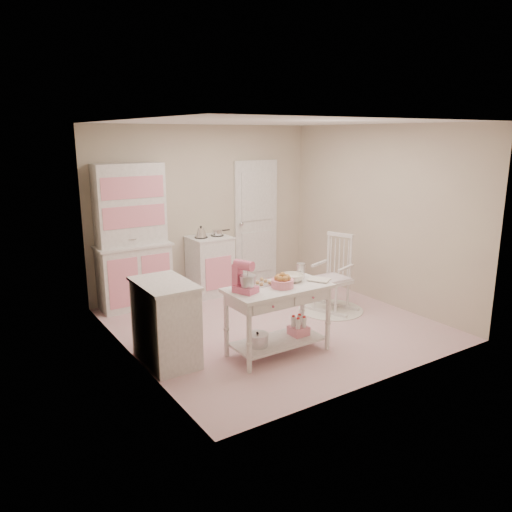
{
  "coord_description": "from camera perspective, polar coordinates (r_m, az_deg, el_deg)",
  "views": [
    {
      "loc": [
        -3.59,
        -5.11,
        2.46
      ],
      "look_at": [
        -0.44,
        -0.27,
        1.05
      ],
      "focal_mm": 35.0,
      "sensor_mm": 36.0,
      "label": 1
    }
  ],
  "objects": [
    {
      "name": "work_table",
      "position": [
        5.73,
        2.53,
        -7.32
      ],
      "size": [
        1.2,
        0.6,
        0.8
      ],
      "primitive_type": "cube",
      "color": "white",
      "rests_on": "ground"
    },
    {
      "name": "rocking_chair",
      "position": [
        7.12,
        8.68,
        -1.95
      ],
      "size": [
        0.69,
        0.84,
        1.1
      ],
      "primitive_type": "cube",
      "rotation": [
        0.0,
        0.0,
        0.34
      ],
      "color": "white",
      "rests_on": "ground"
    },
    {
      "name": "bread_basket",
      "position": [
        5.55,
        3.04,
        -3.15
      ],
      "size": [
        0.25,
        0.25,
        0.09
      ],
      "primitive_type": "cylinder",
      "color": "pink",
      "rests_on": "work_table"
    },
    {
      "name": "stove",
      "position": [
        7.84,
        -5.29,
        -1.06
      ],
      "size": [
        0.62,
        0.57,
        0.92
      ],
      "primitive_type": "cube",
      "color": "white",
      "rests_on": "ground"
    },
    {
      "name": "recipe_book",
      "position": [
        5.77,
        6.91,
        -2.94
      ],
      "size": [
        0.28,
        0.3,
        0.02
      ],
      "primitive_type": "imported",
      "rotation": [
        0.0,
        0.0,
        0.52
      ],
      "color": "white",
      "rests_on": "work_table"
    },
    {
      "name": "lace_rug",
      "position": [
        7.28,
        8.52,
        -6.07
      ],
      "size": [
        0.92,
        0.92,
        0.01
      ],
      "primitive_type": "cylinder",
      "color": "white",
      "rests_on": "ground"
    },
    {
      "name": "hutch",
      "position": [
        7.29,
        -13.94,
        2.14
      ],
      "size": [
        1.06,
        0.5,
        2.08
      ],
      "primitive_type": "cube",
      "color": "white",
      "rests_on": "ground"
    },
    {
      "name": "door",
      "position": [
        8.45,
        -0.01,
        3.97
      ],
      "size": [
        0.82,
        0.05,
        2.04
      ],
      "primitive_type": "cube",
      "color": "white",
      "rests_on": "ground"
    },
    {
      "name": "stand_mixer",
      "position": [
        5.34,
        -1.21,
        -2.44
      ],
      "size": [
        0.29,
        0.33,
        0.34
      ],
      "primitive_type": "cube",
      "rotation": [
        0.0,
        0.0,
        0.38
      ],
      "color": "#E76187",
      "rests_on": "work_table"
    },
    {
      "name": "metal_pitcher",
      "position": [
        5.95,
        5.14,
        -1.64
      ],
      "size": [
        0.1,
        0.1,
        0.17
      ],
      "primitive_type": "cylinder",
      "color": "silver",
      "rests_on": "work_table"
    },
    {
      "name": "mixing_bowl",
      "position": [
        5.79,
        4.21,
        -2.49
      ],
      "size": [
        0.26,
        0.26,
        0.08
      ],
      "primitive_type": "imported",
      "color": "white",
      "rests_on": "work_table"
    },
    {
      "name": "cookie_tray",
      "position": [
        5.65,
        0.27,
        -3.22
      ],
      "size": [
        0.34,
        0.24,
        0.02
      ],
      "primitive_type": "cube",
      "color": "silver",
      "rests_on": "work_table"
    },
    {
      "name": "room_shell",
      "position": [
        6.3,
        2.03,
        6.36
      ],
      "size": [
        3.84,
        3.84,
        2.62
      ],
      "color": "#D3848D",
      "rests_on": "ground"
    },
    {
      "name": "base_cabinet",
      "position": [
        5.57,
        -10.29,
        -7.49
      ],
      "size": [
        0.54,
        0.84,
        0.92
      ],
      "primitive_type": "cube",
      "color": "white",
      "rests_on": "ground"
    }
  ]
}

